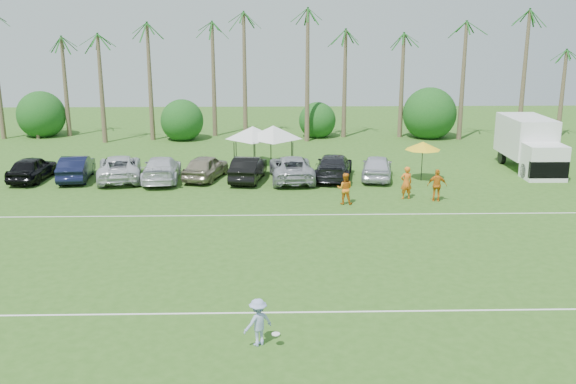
{
  "coord_description": "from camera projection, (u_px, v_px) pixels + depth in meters",
  "views": [
    {
      "loc": [
        1.89,
        -19.1,
        10.09
      ],
      "look_at": [
        2.71,
        12.83,
        1.6
      ],
      "focal_mm": 40.0,
      "sensor_mm": 36.0,
      "label": 1
    }
  ],
  "objects": [
    {
      "name": "canopy_tent_right",
      "position": [
        273.0,
        126.0,
        45.77
      ],
      "size": [
        4.21,
        4.21,
        3.41
      ],
      "color": "black",
      "rests_on": "ground"
    },
    {
      "name": "palm_tree_4",
      "position": [
        204.0,
        53.0,
        55.69
      ],
      "size": [
        2.4,
        2.4,
        8.9
      ],
      "color": "brown",
      "rests_on": "ground"
    },
    {
      "name": "parked_car_2",
      "position": [
        119.0,
        167.0,
        42.21
      ],
      "size": [
        3.74,
        6.23,
        1.62
      ],
      "primitive_type": "imported",
      "rotation": [
        0.0,
        0.0,
        3.33
      ],
      "color": "silver",
      "rests_on": "ground"
    },
    {
      "name": "bush_tree_1",
      "position": [
        185.0,
        116.0,
        58.06
      ],
      "size": [
        4.0,
        4.0,
        4.0
      ],
      "color": "brown",
      "rests_on": "ground"
    },
    {
      "name": "market_umbrella",
      "position": [
        423.0,
        146.0,
        41.52
      ],
      "size": [
        2.32,
        2.32,
        2.59
      ],
      "color": "black",
      "rests_on": "ground"
    },
    {
      "name": "palm_tree_2",
      "position": [
        110.0,
        32.0,
        55.04
      ],
      "size": [
        2.4,
        2.4,
        10.9
      ],
      "color": "brown",
      "rests_on": "ground"
    },
    {
      "name": "palm_tree_3",
      "position": [
        156.0,
        22.0,
        54.92
      ],
      "size": [
        2.4,
        2.4,
        11.9
      ],
      "color": "brown",
      "rests_on": "ground"
    },
    {
      "name": "bush_tree_0",
      "position": [
        40.0,
        117.0,
        57.74
      ],
      "size": [
        4.0,
        4.0,
        4.0
      ],
      "color": "brown",
      "rests_on": "ground"
    },
    {
      "name": "field_lines",
      "position": [
        230.0,
        254.0,
        28.72
      ],
      "size": [
        80.0,
        12.1,
        0.01
      ],
      "color": "white",
      "rests_on": "ground"
    },
    {
      "name": "parked_car_8",
      "position": [
        377.0,
        167.0,
        42.38
      ],
      "size": [
        2.74,
        5.02,
        1.62
      ],
      "primitive_type": "imported",
      "rotation": [
        0.0,
        0.0,
        2.96
      ],
      "color": "silver",
      "rests_on": "ground"
    },
    {
      "name": "bush_tree_2",
      "position": [
        317.0,
        116.0,
        58.36
      ],
      "size": [
        4.0,
        4.0,
        4.0
      ],
      "color": "brown",
      "rests_on": "ground"
    },
    {
      "name": "palm_tree_1",
      "position": [
        52.0,
        43.0,
        55.14
      ],
      "size": [
        2.4,
        2.4,
        9.9
      ],
      "color": "brown",
      "rests_on": "ground"
    },
    {
      "name": "bush_tree_3",
      "position": [
        426.0,
        116.0,
        58.6
      ],
      "size": [
        4.0,
        4.0,
        4.0
      ],
      "color": "brown",
      "rests_on": "ground"
    },
    {
      "name": "parked_car_3",
      "position": [
        161.0,
        169.0,
        41.84
      ],
      "size": [
        2.62,
        5.71,
        1.62
      ],
      "primitive_type": "imported",
      "rotation": [
        0.0,
        0.0,
        3.21
      ],
      "color": "silver",
      "rests_on": "ground"
    },
    {
      "name": "palm_tree_7",
      "position": [
        342.0,
        22.0,
        55.32
      ],
      "size": [
        2.4,
        2.4,
        11.9
      ],
      "color": "brown",
      "rests_on": "ground"
    },
    {
      "name": "ground",
      "position": [
        216.0,
        340.0,
        20.99
      ],
      "size": [
        120.0,
        120.0,
        0.0
      ],
      "primitive_type": "plane",
      "color": "#305A1B",
      "rests_on": "ground"
    },
    {
      "name": "frisbee_player",
      "position": [
        258.0,
        322.0,
        20.5
      ],
      "size": [
        1.29,
        1.06,
        1.59
      ],
      "rotation": [
        0.0,
        0.0,
        3.73
      ],
      "color": "#99A7DA",
      "rests_on": "ground"
    },
    {
      "name": "sideline_player_b",
      "position": [
        345.0,
        189.0,
        36.46
      ],
      "size": [
        0.99,
        0.82,
        1.82
      ],
      "primitive_type": "imported",
      "rotation": [
        0.0,
        0.0,
        2.98
      ],
      "color": "orange",
      "rests_on": "ground"
    },
    {
      "name": "palm_tree_11",
      "position": [
        559.0,
        22.0,
        55.79
      ],
      "size": [
        2.4,
        2.4,
        11.9
      ],
      "color": "brown",
      "rests_on": "ground"
    },
    {
      "name": "box_truck",
      "position": [
        530.0,
        143.0,
        44.55
      ],
      "size": [
        2.81,
        7.08,
        3.64
      ],
      "rotation": [
        0.0,
        0.0,
        -0.01
      ],
      "color": "white",
      "rests_on": "ground"
    },
    {
      "name": "palm_tree_8",
      "position": [
        398.0,
        53.0,
        56.11
      ],
      "size": [
        2.4,
        2.4,
        8.9
      ],
      "color": "brown",
      "rests_on": "ground"
    },
    {
      "name": "sideline_player_c",
      "position": [
        437.0,
        185.0,
        37.05
      ],
      "size": [
        1.17,
        0.65,
        1.89
      ],
      "primitive_type": "imported",
      "rotation": [
        0.0,
        0.0,
        2.97
      ],
      "color": "orange",
      "rests_on": "ground"
    },
    {
      "name": "parked_car_7",
      "position": [
        334.0,
        166.0,
        42.56
      ],
      "size": [
        3.15,
        5.87,
        1.62
      ],
      "primitive_type": "imported",
      "rotation": [
        0.0,
        0.0,
        2.98
      ],
      "color": "black",
      "rests_on": "ground"
    },
    {
      "name": "parked_car_0",
      "position": [
        32.0,
        168.0,
        41.97
      ],
      "size": [
        2.21,
        4.86,
        1.62
      ],
      "primitive_type": "imported",
      "rotation": [
        0.0,
        0.0,
        3.08
      ],
      "color": "black",
      "rests_on": "ground"
    },
    {
      "name": "palm_tree_10",
      "position": [
        513.0,
        32.0,
        55.91
      ],
      "size": [
        2.4,
        2.4,
        10.9
      ],
      "color": "brown",
      "rests_on": "ground"
    },
    {
      "name": "canopy_tent_left",
      "position": [
        253.0,
        126.0,
        46.21
      ],
      "size": [
        4.04,
        4.04,
        3.27
      ],
      "color": "black",
      "rests_on": "ground"
    },
    {
      "name": "parked_car_6",
      "position": [
        291.0,
        168.0,
        42.05
      ],
      "size": [
        2.99,
        5.96,
        1.62
      ],
      "primitive_type": "imported",
      "rotation": [
        0.0,
        0.0,
        3.19
      ],
      "color": "#9B9DA5",
      "rests_on": "ground"
    },
    {
      "name": "palm_tree_6",
      "position": [
        296.0,
        32.0,
        55.44
      ],
      "size": [
        2.4,
        2.4,
        10.9
      ],
      "color": "brown",
      "rests_on": "ground"
    },
    {
      "name": "palm_tree_5",
      "position": [
        249.0,
        43.0,
        55.56
      ],
      "size": [
        2.4,
        2.4,
        9.9
      ],
      "color": "brown",
      "rests_on": "ground"
    },
    {
      "name": "parked_car_5",
      "position": [
        248.0,
        168.0,
        41.93
      ],
      "size": [
        2.46,
        5.12,
        1.62
      ],
      "primitive_type": "imported",
      "rotation": [
        0.0,
        0.0,
        2.98
      ],
      "color": "black",
      "rests_on": "ground"
    },
    {
      "name": "parked_car_4",
      "position": [
        206.0,
        167.0,
        42.38
      ],
      "size": [
        3.08,
        5.08,
        1.62
      ],
      "primitive_type": "imported",
      "rotation": [
        0.0,
        0.0,
        2.88
      ],
      "color": "gray",
      "rests_on": "ground"
    },
    {
      "name": "palm_tree_9",
      "position": [
        455.0,
        42.0,
        56.0
      ],
      "size": [
        2.4,
        2.4,
        9.9
      ],
      "color": "brown",
      "rests_on": "ground"
    },
    {
      "name": "parked_car_1",
      "position": [
        76.0,
        168.0,
        42.15
      ],
      "size": [
        2.21,
        5.06,
        1.62
      ],
      "primitive_type": "imported",
      "rotation": [
        0.0,
        0.0,
        3.24
      ],
      "color": "black",
      "rests_on": "ground"
    },
    {
      "name": "sideline_player_a",
      "position": [
        406.0,
        183.0,
        37.52
      ],
      "size": [
        0.78,
        0.58,
        1.95
      ],
      "primitive_type": "imported",
      "rotation": [
        0.0,
        0.0,
        3.31
      ],
      "color": "orange",
      "rests_on": "ground"
    }
  ]
}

